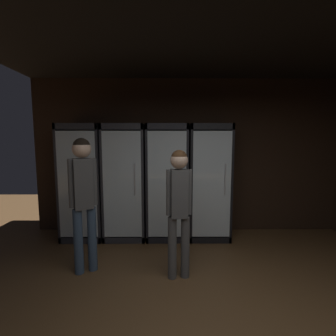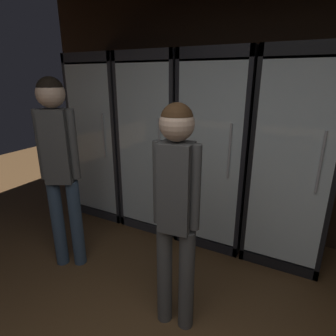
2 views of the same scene
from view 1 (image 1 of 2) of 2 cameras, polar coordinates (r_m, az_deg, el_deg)
wall_back at (r=4.36m, az=7.21°, el=2.86°), size 6.00×0.06×2.80m
ceiling_panel at (r=2.63m, az=14.57°, el=32.48°), size 6.00×8.00×0.06m
cooler_far_left at (r=4.31m, az=-19.76°, el=-3.39°), size 0.69×0.64×1.96m
cooler_left at (r=4.13m, az=-10.29°, el=-3.65°), size 0.69×0.64×1.96m
cooler_center at (r=4.07m, az=-0.24°, el=-3.62°), size 0.69×0.64×1.96m
cooler_right at (r=4.13m, az=9.78°, el=-3.57°), size 0.69×0.64×1.96m
shopper_near at (r=3.09m, az=-20.09°, el=-5.25°), size 0.31×0.25×1.71m
shopper_far at (r=2.80m, az=2.72°, el=-8.15°), size 0.31×0.21×1.57m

